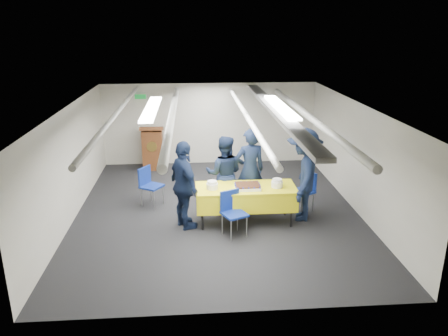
{
  "coord_description": "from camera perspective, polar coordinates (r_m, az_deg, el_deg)",
  "views": [
    {
      "loc": [
        -0.52,
        -8.68,
        3.89
      ],
      "look_at": [
        0.13,
        -0.2,
        1.05
      ],
      "focal_mm": 35.0,
      "sensor_mm": 36.0,
      "label": 1
    }
  ],
  "objects": [
    {
      "name": "ground",
      "position": [
        9.52,
        -0.87,
        -5.64
      ],
      "size": [
        7.0,
        7.0,
        0.0
      ],
      "primitive_type": "plane",
      "color": "black",
      "rests_on": "ground"
    },
    {
      "name": "room_shell",
      "position": [
        9.34,
        -0.51,
        5.61
      ],
      "size": [
        6.0,
        7.0,
        2.3
      ],
      "color": "beige",
      "rests_on": "ground"
    },
    {
      "name": "serving_table",
      "position": [
        8.81,
        2.85,
        -3.77
      ],
      "size": [
        2.0,
        0.82,
        0.77
      ],
      "color": "black",
      "rests_on": "ground"
    },
    {
      "name": "sheet_cake",
      "position": [
        8.65,
        3.09,
        -2.4
      ],
      "size": [
        0.51,
        0.39,
        0.09
      ],
      "color": "white",
      "rests_on": "serving_table"
    },
    {
      "name": "plate_stack_left",
      "position": [
        8.6,
        -1.56,
        -2.27
      ],
      "size": [
        0.23,
        0.23,
        0.16
      ],
      "color": "white",
      "rests_on": "serving_table"
    },
    {
      "name": "plate_stack_right",
      "position": [
        8.75,
        6.94,
        -2.0
      ],
      "size": [
        0.23,
        0.23,
        0.17
      ],
      "color": "white",
      "rests_on": "serving_table"
    },
    {
      "name": "podium",
      "position": [
        12.22,
        -9.3,
        2.67
      ],
      "size": [
        0.62,
        0.53,
        1.25
      ],
      "color": "brown",
      "rests_on": "ground"
    },
    {
      "name": "chair_near",
      "position": [
        8.33,
        1.08,
        -5.32
      ],
      "size": [
        0.56,
        0.56,
        0.87
      ],
      "color": "gray",
      "rests_on": "ground"
    },
    {
      "name": "chair_right",
      "position": [
        9.53,
        10.58,
        -2.48
      ],
      "size": [
        0.58,
        0.58,
        0.87
      ],
      "color": "gray",
      "rests_on": "ground"
    },
    {
      "name": "chair_left",
      "position": [
        9.8,
        -9.82,
        -1.84
      ],
      "size": [
        0.58,
        0.58,
        0.87
      ],
      "color": "gray",
      "rests_on": "ground"
    },
    {
      "name": "sailor_a",
      "position": [
        9.26,
        3.37,
        -0.31
      ],
      "size": [
        0.75,
        0.57,
        1.83
      ],
      "primitive_type": "imported",
      "rotation": [
        0.0,
        0.0,
        3.36
      ],
      "color": "black",
      "rests_on": "ground"
    },
    {
      "name": "sailor_b",
      "position": [
        9.3,
        0.01,
        -0.76
      ],
      "size": [
        0.89,
        0.75,
        1.66
      ],
      "primitive_type": "imported",
      "rotation": [
        0.0,
        0.0,
        2.98
      ],
      "color": "black",
      "rests_on": "ground"
    },
    {
      "name": "sailor_c",
      "position": [
        8.5,
        -5.22,
        -2.29
      ],
      "size": [
        0.84,
        1.12,
        1.77
      ],
      "primitive_type": "imported",
      "rotation": [
        0.0,
        0.0,
        2.01
      ],
      "color": "black",
      "rests_on": "ground"
    },
    {
      "name": "sailor_d",
      "position": [
        8.98,
        10.29,
        -0.89
      ],
      "size": [
        1.04,
        1.39,
        1.92
      ],
      "primitive_type": "imported",
      "rotation": [
        0.0,
        0.0,
        -1.86
      ],
      "color": "black",
      "rests_on": "ground"
    }
  ]
}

